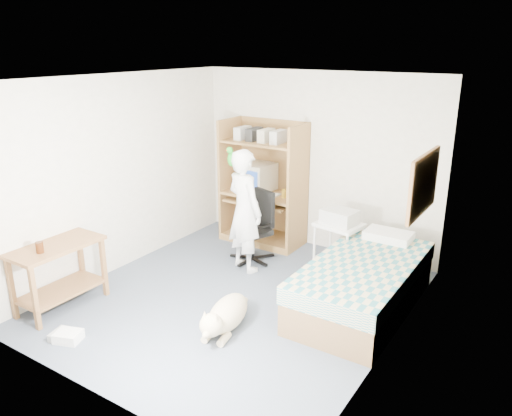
{
  "coord_description": "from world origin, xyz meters",
  "views": [
    {
      "loc": [
        3.02,
        -4.23,
        2.84
      ],
      "look_at": [
        0.08,
        0.3,
        1.05
      ],
      "focal_mm": 35.0,
      "sensor_mm": 36.0,
      "label": 1
    }
  ],
  "objects_px": {
    "side_desk": "(58,266)",
    "printer_cart": "(338,240)",
    "computer_hutch": "(264,188)",
    "bed": "(363,284)",
    "dog": "(226,315)",
    "office_chair": "(255,236)",
    "person": "(245,211)"
  },
  "relations": [
    {
      "from": "side_desk",
      "to": "printer_cart",
      "type": "relative_size",
      "value": 1.52
    },
    {
      "from": "computer_hutch",
      "to": "bed",
      "type": "xyz_separation_m",
      "value": [
        2.0,
        -1.12,
        -0.53
      ]
    },
    {
      "from": "bed",
      "to": "dog",
      "type": "bearing_deg",
      "value": -130.22
    },
    {
      "from": "bed",
      "to": "office_chair",
      "type": "distance_m",
      "value": 1.78
    },
    {
      "from": "computer_hutch",
      "to": "side_desk",
      "type": "distance_m",
      "value": 3.08
    },
    {
      "from": "printer_cart",
      "to": "side_desk",
      "type": "bearing_deg",
      "value": -121.96
    },
    {
      "from": "dog",
      "to": "computer_hutch",
      "type": "bearing_deg",
      "value": 101.52
    },
    {
      "from": "side_desk",
      "to": "office_chair",
      "type": "distance_m",
      "value": 2.53
    },
    {
      "from": "computer_hutch",
      "to": "bed",
      "type": "bearing_deg",
      "value": -29.29
    },
    {
      "from": "dog",
      "to": "printer_cart",
      "type": "distance_m",
      "value": 1.99
    },
    {
      "from": "bed",
      "to": "person",
      "type": "xyz_separation_m",
      "value": [
        -1.69,
        0.15,
        0.51
      ]
    },
    {
      "from": "dog",
      "to": "office_chair",
      "type": "bearing_deg",
      "value": 101.67
    },
    {
      "from": "office_chair",
      "to": "side_desk",
      "type": "bearing_deg",
      "value": -96.47
    },
    {
      "from": "dog",
      "to": "person",
      "type": "bearing_deg",
      "value": 105.03
    },
    {
      "from": "side_desk",
      "to": "person",
      "type": "bearing_deg",
      "value": 59.33
    },
    {
      "from": "bed",
      "to": "person",
      "type": "height_order",
      "value": "person"
    },
    {
      "from": "computer_hutch",
      "to": "side_desk",
      "type": "xyz_separation_m",
      "value": [
        -0.85,
        -2.94,
        -0.33
      ]
    },
    {
      "from": "side_desk",
      "to": "person",
      "type": "relative_size",
      "value": 0.62
    },
    {
      "from": "computer_hutch",
      "to": "side_desk",
      "type": "bearing_deg",
      "value": -106.14
    },
    {
      "from": "printer_cart",
      "to": "bed",
      "type": "bearing_deg",
      "value": -40.37
    },
    {
      "from": "computer_hutch",
      "to": "side_desk",
      "type": "height_order",
      "value": "computer_hutch"
    },
    {
      "from": "side_desk",
      "to": "dog",
      "type": "distance_m",
      "value": 1.96
    },
    {
      "from": "person",
      "to": "printer_cart",
      "type": "xyz_separation_m",
      "value": [
        1.06,
        0.59,
        -0.36
      ]
    },
    {
      "from": "person",
      "to": "printer_cart",
      "type": "distance_m",
      "value": 1.26
    },
    {
      "from": "side_desk",
      "to": "office_chair",
      "type": "height_order",
      "value": "office_chair"
    },
    {
      "from": "person",
      "to": "dog",
      "type": "xyz_separation_m",
      "value": [
        0.67,
        -1.35,
        -0.63
      ]
    },
    {
      "from": "computer_hutch",
      "to": "office_chair",
      "type": "bearing_deg",
      "value": -67.41
    },
    {
      "from": "side_desk",
      "to": "computer_hutch",
      "type": "bearing_deg",
      "value": 73.86
    },
    {
      "from": "office_chair",
      "to": "person",
      "type": "xyz_separation_m",
      "value": [
        0.03,
        -0.3,
        0.46
      ]
    },
    {
      "from": "computer_hutch",
      "to": "office_chair",
      "type": "distance_m",
      "value": 0.87
    },
    {
      "from": "person",
      "to": "bed",
      "type": "bearing_deg",
      "value": -164.82
    },
    {
      "from": "dog",
      "to": "printer_cart",
      "type": "height_order",
      "value": "printer_cart"
    }
  ]
}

